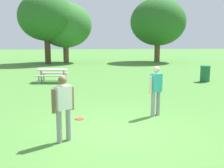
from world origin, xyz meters
TOP-DOWN VIEW (x-y plane):
  - ground_plane at (0.00, 0.00)m, footprint 120.00×120.00m
  - person_thrower at (-1.43, -0.51)m, footprint 0.51×0.40m
  - person_catcher at (1.36, 1.50)m, footprint 0.51×0.40m
  - frisbee at (-1.12, 1.32)m, footprint 0.28×0.28m
  - picnic_table_near at (-2.97, 8.88)m, footprint 1.81×1.55m
  - trash_can_beside_table at (6.03, 8.27)m, footprint 0.59×0.59m
  - tree_tall_left at (-5.03, 20.75)m, footprint 5.57×5.57m
  - tree_broad_center at (-3.30, 21.98)m, footprint 5.54×5.54m
  - tree_far_right at (6.62, 22.05)m, footprint 5.96×5.96m

SIDE VIEW (x-z plane):
  - ground_plane at x=0.00m, z-range 0.00..0.00m
  - frisbee at x=-1.12m, z-range 0.00..0.03m
  - trash_can_beside_table at x=6.03m, z-range 0.00..0.96m
  - picnic_table_near at x=-2.97m, z-range 0.18..0.95m
  - person_thrower at x=-1.43m, z-range 0.12..1.76m
  - person_catcher at x=1.36m, z-range 0.12..1.76m
  - tree_broad_center at x=-3.30m, z-range 0.78..7.08m
  - tree_far_right at x=6.62m, z-range 0.88..7.74m
  - tree_tall_left at x=-5.03m, z-range 1.13..8.17m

